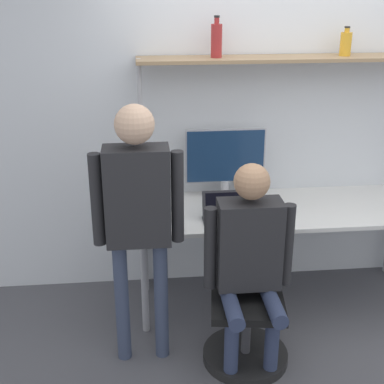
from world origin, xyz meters
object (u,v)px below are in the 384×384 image
object	(u,v)px
laptop	(229,213)
person_seated	(250,253)
monitor	(225,159)
office_chair	(246,320)
bottle_red	(216,40)
bottle_amber	(346,43)
cell_phone	(271,217)
person_standing	(138,206)

from	to	relation	value
laptop	person_seated	distance (m)	0.52
monitor	office_chair	xyz separation A→B (m)	(0.01, -0.91, -0.81)
laptop	person_seated	size ratio (longest dim) A/B	0.26
bottle_red	bottle_amber	size ratio (longest dim) A/B	1.39
office_chair	bottle_amber	bearing A→B (deg)	46.94
office_chair	bottle_amber	size ratio (longest dim) A/B	4.54
laptop	cell_phone	xyz separation A→B (m)	(0.31, 0.02, -0.05)
monitor	person_seated	xyz separation A→B (m)	(0.01, -0.96, -0.29)
cell_phone	bottle_red	size ratio (longest dim) A/B	0.54
monitor	laptop	bearing A→B (deg)	-95.43
person_seated	bottle_red	size ratio (longest dim) A/B	4.86
person_seated	person_standing	xyz separation A→B (m)	(-0.67, 0.11, 0.29)
person_standing	bottle_amber	bearing A→B (deg)	28.55
person_standing	laptop	bearing A→B (deg)	33.04
monitor	bottle_amber	world-z (taller)	bottle_amber
cell_phone	person_standing	xyz separation A→B (m)	(-0.93, -0.42, 0.31)
cell_phone	person_seated	world-z (taller)	person_seated
office_chair	laptop	bearing A→B (deg)	96.62
bottle_amber	bottle_red	bearing A→B (deg)	-180.00
bottle_amber	person_seated	bearing A→B (deg)	-131.75
person_standing	bottle_red	world-z (taller)	bottle_red
office_chair	person_seated	distance (m)	0.52
person_seated	person_standing	size ratio (longest dim) A/B	0.80
person_seated	laptop	bearing A→B (deg)	95.41
cell_phone	bottle_red	bearing A→B (deg)	131.63
person_standing	bottle_amber	xyz separation A→B (m)	(1.50, 0.81, 0.83)
office_chair	monitor	bearing A→B (deg)	90.75
cell_phone	office_chair	xyz separation A→B (m)	(-0.25, -0.48, -0.51)
cell_phone	person_seated	distance (m)	0.59
person_standing	person_seated	bearing A→B (deg)	-9.49
laptop	monitor	bearing A→B (deg)	84.57
person_standing	cell_phone	bearing A→B (deg)	24.34
monitor	office_chair	bearing A→B (deg)	-89.25
person_seated	person_standing	bearing A→B (deg)	170.51
office_chair	bottle_red	size ratio (longest dim) A/B	3.27
laptop	person_seated	world-z (taller)	person_seated
laptop	person_standing	xyz separation A→B (m)	(-0.62, -0.40, 0.26)
monitor	cell_phone	world-z (taller)	monitor
bottle_amber	person_standing	bearing A→B (deg)	-151.45
monitor	cell_phone	distance (m)	0.59
cell_phone	person_seated	xyz separation A→B (m)	(-0.26, -0.53, 0.01)
laptop	bottle_red	size ratio (longest dim) A/B	1.28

